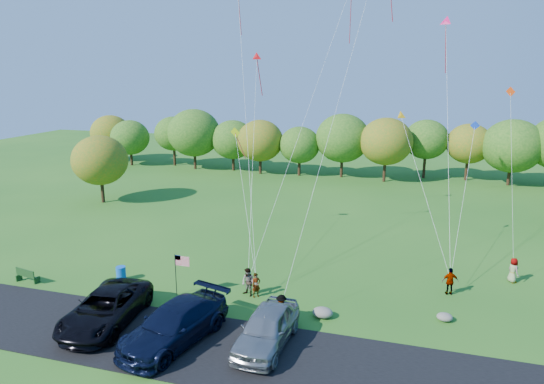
{
  "coord_description": "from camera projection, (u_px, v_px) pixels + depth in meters",
  "views": [
    {
      "loc": [
        8.46,
        -23.47,
        13.29
      ],
      "look_at": [
        -0.24,
        6.0,
        5.55
      ],
      "focal_mm": 32.0,
      "sensor_mm": 36.0,
      "label": 1
    }
  ],
  "objects": [
    {
      "name": "ground",
      "position": [
        246.0,
        312.0,
        27.4
      ],
      "size": [
        140.0,
        140.0,
        0.0
      ],
      "primitive_type": "plane",
      "color": "#225D1A",
      "rests_on": "ground"
    },
    {
      "name": "asphalt_lane",
      "position": [
        219.0,
        349.0,
        23.67
      ],
      "size": [
        44.0,
        6.0,
        0.06
      ],
      "primitive_type": "cube",
      "color": "black",
      "rests_on": "ground"
    },
    {
      "name": "treeline",
      "position": [
        341.0,
        141.0,
        60.09
      ],
      "size": [
        76.26,
        27.09,
        8.49
      ],
      "color": "#3C2416",
      "rests_on": "ground"
    },
    {
      "name": "minivan_dark",
      "position": [
        106.0,
        308.0,
        25.84
      ],
      "size": [
        3.68,
        6.77,
        1.8
      ],
      "primitive_type": "imported",
      "rotation": [
        0.0,
        0.0,
        0.11
      ],
      "color": "black",
      "rests_on": "asphalt_lane"
    },
    {
      "name": "minivan_navy",
      "position": [
        175.0,
        324.0,
        24.09
      ],
      "size": [
        4.23,
        7.03,
        1.91
      ],
      "primitive_type": "imported",
      "rotation": [
        0.0,
        0.0,
        -0.25
      ],
      "color": "black",
      "rests_on": "asphalt_lane"
    },
    {
      "name": "minivan_silver",
      "position": [
        267.0,
        328.0,
        23.78
      ],
      "size": [
        2.46,
        5.59,
        1.87
      ],
      "primitive_type": "imported",
      "rotation": [
        0.0,
        0.0,
        -0.05
      ],
      "color": "gray",
      "rests_on": "asphalt_lane"
    },
    {
      "name": "flyer_a",
      "position": [
        256.0,
        285.0,
        29.06
      ],
      "size": [
        0.65,
        0.65,
        1.52
      ],
      "primitive_type": "imported",
      "rotation": [
        0.0,
        0.0,
        0.78
      ],
      "color": "#4C4C59",
      "rests_on": "ground"
    },
    {
      "name": "flyer_b",
      "position": [
        248.0,
        282.0,
        29.21
      ],
      "size": [
        1.05,
        0.96,
        1.74
      ],
      "primitive_type": "imported",
      "rotation": [
        0.0,
        0.0,
        -0.45
      ],
      "color": "#4C4C59",
      "rests_on": "ground"
    },
    {
      "name": "flyer_c",
      "position": [
        281.0,
        309.0,
        26.14
      ],
      "size": [
        1.18,
        1.04,
        1.58
      ],
      "primitive_type": "imported",
      "rotation": [
        0.0,
        0.0,
        2.58
      ],
      "color": "#4C4C59",
      "rests_on": "ground"
    },
    {
      "name": "flyer_d",
      "position": [
        450.0,
        281.0,
        29.36
      ],
      "size": [
        1.07,
        0.66,
        1.71
      ],
      "primitive_type": "imported",
      "rotation": [
        0.0,
        0.0,
        3.4
      ],
      "color": "#4C4C59",
      "rests_on": "ground"
    },
    {
      "name": "flyer_e",
      "position": [
        513.0,
        270.0,
        31.1
      ],
      "size": [
        0.85,
        0.95,
        1.63
      ],
      "primitive_type": "imported",
      "rotation": [
        0.0,
        0.0,
        2.1
      ],
      "color": "#4C4C59",
      "rests_on": "ground"
    },
    {
      "name": "park_bench",
      "position": [
        26.0,
        275.0,
        31.1
      ],
      "size": [
        1.69,
        0.57,
        0.94
      ],
      "rotation": [
        0.0,
        0.0,
        -0.19
      ],
      "color": "#163E16",
      "rests_on": "ground"
    },
    {
      "name": "trash_barrel",
      "position": [
        121.0,
        273.0,
        31.46
      ],
      "size": [
        0.62,
        0.62,
        0.93
      ],
      "primitive_type": "cylinder",
      "color": "blue",
      "rests_on": "ground"
    },
    {
      "name": "flag_assembly",
      "position": [
        180.0,
        265.0,
        28.99
      ],
      "size": [
        0.96,
        0.62,
        2.6
      ],
      "color": "black",
      "rests_on": "ground"
    },
    {
      "name": "boulder_near",
      "position": [
        323.0,
        313.0,
        26.75
      ],
      "size": [
        1.15,
        0.9,
        0.57
      ],
      "primitive_type": "ellipsoid",
      "color": "gray",
      "rests_on": "ground"
    },
    {
      "name": "boulder_far",
      "position": [
        445.0,
        317.0,
        26.39
      ],
      "size": [
        0.86,
        0.71,
        0.45
      ],
      "primitive_type": "ellipsoid",
      "color": "gray",
      "rests_on": "ground"
    },
    {
      "name": "kites_aloft",
      "position": [
        355.0,
        8.0,
        35.12
      ],
      "size": [
        19.75,
        10.17,
        14.61
      ],
      "color": "#F51B61",
      "rests_on": "ground"
    }
  ]
}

